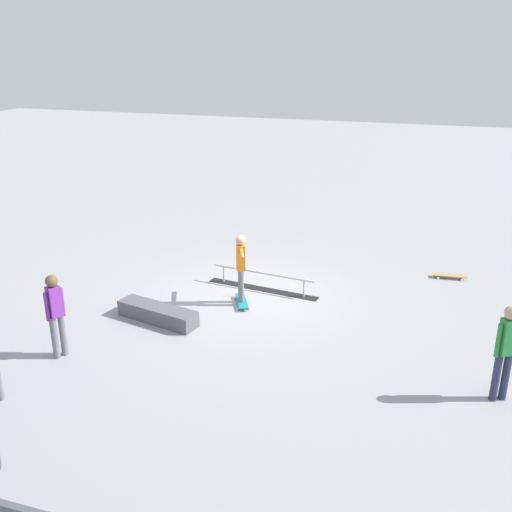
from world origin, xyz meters
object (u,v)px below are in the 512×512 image
grind_rail (263,282)px  skate_ledge (158,314)px  bystander_purple_shirt (55,311)px  bystander_green_shirt (506,348)px  loose_skateboard_natural (450,275)px  skateboard_main (242,301)px  skater_main (241,265)px

grind_rail → skate_ledge: 2.68m
skate_ledge → bystander_purple_shirt: bystander_purple_shirt is taller
bystander_green_shirt → loose_skateboard_natural: bystander_green_shirt is taller
bystander_green_shirt → loose_skateboard_natural: bearing=-109.6°
loose_skateboard_natural → skate_ledge: bearing=-149.1°
grind_rail → bystander_purple_shirt: 4.81m
grind_rail → bystander_green_shirt: (-4.85, 3.02, 0.74)m
grind_rail → bystander_purple_shirt: (2.62, 3.97, 0.71)m
skate_ledge → skateboard_main: 1.87m
skateboard_main → loose_skateboard_natural: size_ratio=0.99×
skater_main → bystander_purple_shirt: (2.40, 3.10, -0.01)m
bystander_green_shirt → bystander_purple_shirt: bystander_green_shirt is taller
loose_skateboard_natural → grind_rail: bearing=-159.4°
grind_rail → skate_ledge: grind_rail is taller
skateboard_main → loose_skateboard_natural: (-4.31, -2.88, 0.00)m
grind_rail → skateboard_main: (0.20, 0.89, -0.11)m
skate_ledge → skateboard_main: skate_ledge is taller
grind_rail → bystander_purple_shirt: bystander_purple_shirt is taller
skater_main → bystander_green_shirt: bystander_green_shirt is taller
skater_main → bystander_green_shirt: 5.51m
bystander_green_shirt → loose_skateboard_natural: size_ratio=2.02×
grind_rail → bystander_green_shirt: 5.76m
grind_rail → skate_ledge: size_ratio=1.52×
skate_ledge → skateboard_main: bearing=-137.3°
bystander_purple_shirt → skater_main: bearing=-9.6°
bystander_green_shirt → bystander_purple_shirt: size_ratio=1.03×
grind_rail → bystander_purple_shirt: bearing=63.9°
skate_ledge → loose_skateboard_natural: skate_ledge is taller
bystander_green_shirt → bystander_purple_shirt: (7.47, 0.94, -0.03)m
grind_rail → bystander_green_shirt: bearing=155.4°
skater_main → skateboard_main: 0.84m
skater_main → grind_rail: bearing=-37.1°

